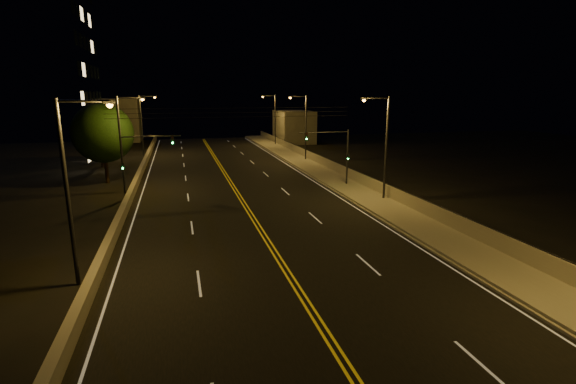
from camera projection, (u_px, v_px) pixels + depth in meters
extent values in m
cube|color=black|center=(255.00, 221.00, 30.47)|extent=(18.00, 120.00, 0.02)
cube|color=gray|center=(388.00, 209.00, 33.13)|extent=(3.60, 120.00, 0.30)
cube|color=gray|center=(367.00, 211.00, 32.68)|extent=(0.14, 120.00, 0.15)
cube|color=gray|center=(407.00, 199.00, 33.39)|extent=(0.30, 120.00, 1.00)
cube|color=gray|center=(117.00, 226.00, 28.04)|extent=(0.45, 120.00, 0.78)
cube|color=gray|center=(294.00, 127.00, 79.54)|extent=(6.00, 10.00, 5.90)
cube|color=gray|center=(119.00, 120.00, 81.00)|extent=(8.00, 8.00, 8.17)
cylinder|color=black|center=(408.00, 193.00, 33.27)|extent=(0.06, 120.00, 0.06)
cube|color=silver|center=(130.00, 230.00, 28.33)|extent=(0.12, 116.00, 0.00)
cube|color=silver|center=(363.00, 212.00, 32.61)|extent=(0.12, 116.00, 0.00)
cube|color=gold|center=(253.00, 221.00, 30.43)|extent=(0.12, 116.00, 0.00)
cube|color=gold|center=(257.00, 220.00, 30.51)|extent=(0.12, 116.00, 0.00)
cube|color=silver|center=(199.00, 283.00, 20.41)|extent=(0.12, 3.00, 0.00)
cube|color=silver|center=(192.00, 227.00, 28.88)|extent=(0.12, 3.00, 0.00)
cube|color=silver|center=(188.00, 197.00, 37.34)|extent=(0.12, 3.00, 0.00)
cube|color=silver|center=(186.00, 178.00, 45.81)|extent=(0.12, 3.00, 0.00)
cube|color=silver|center=(184.00, 165.00, 54.28)|extent=(0.12, 3.00, 0.00)
cube|color=silver|center=(183.00, 155.00, 62.75)|extent=(0.12, 3.00, 0.00)
cube|color=silver|center=(182.00, 148.00, 71.22)|extent=(0.12, 3.00, 0.00)
cube|color=silver|center=(181.00, 142.00, 79.68)|extent=(0.12, 3.00, 0.00)
cube|color=silver|center=(483.00, 366.00, 14.18)|extent=(0.12, 3.00, 0.00)
cube|color=silver|center=(368.00, 264.00, 22.65)|extent=(0.12, 3.00, 0.00)
cube|color=silver|center=(315.00, 218.00, 31.12)|extent=(0.12, 3.00, 0.00)
cube|color=silver|center=(285.00, 191.00, 39.59)|extent=(0.12, 3.00, 0.00)
cube|color=silver|center=(266.00, 174.00, 48.05)|extent=(0.12, 3.00, 0.00)
cube|color=silver|center=(252.00, 162.00, 56.52)|extent=(0.12, 3.00, 0.00)
cube|color=silver|center=(242.00, 153.00, 64.99)|extent=(0.12, 3.00, 0.00)
cube|color=silver|center=(234.00, 146.00, 73.46)|extent=(0.12, 3.00, 0.00)
cube|color=silver|center=(228.00, 141.00, 81.93)|extent=(0.12, 3.00, 0.00)
cylinder|color=#2D2D33|center=(386.00, 150.00, 35.01)|extent=(0.20, 0.20, 8.88)
cylinder|color=#2D2D33|center=(377.00, 98.00, 33.75)|extent=(2.20, 0.12, 0.12)
cube|color=#2D2D33|center=(364.00, 99.00, 33.49)|extent=(0.50, 0.25, 0.14)
sphere|color=#FF9E2D|center=(364.00, 100.00, 33.51)|extent=(0.28, 0.28, 0.28)
cylinder|color=#2D2D33|center=(306.00, 129.00, 56.45)|extent=(0.20, 0.20, 8.88)
cylinder|color=#2D2D33|center=(298.00, 96.00, 55.19)|extent=(2.20, 0.12, 0.12)
cube|color=#2D2D33|center=(290.00, 97.00, 54.94)|extent=(0.50, 0.25, 0.14)
sphere|color=#FF9E2D|center=(290.00, 98.00, 54.96)|extent=(0.28, 0.28, 0.28)
cylinder|color=#2D2D33|center=(275.00, 121.00, 73.65)|extent=(0.20, 0.20, 8.88)
cylinder|color=#2D2D33|center=(269.00, 96.00, 72.40)|extent=(2.20, 0.12, 0.12)
cube|color=#2D2D33|center=(263.00, 96.00, 72.14)|extent=(0.50, 0.25, 0.14)
sphere|color=#FF9E2D|center=(263.00, 97.00, 72.16)|extent=(0.28, 0.28, 0.28)
cylinder|color=#2D2D33|center=(68.00, 196.00, 19.32)|extent=(0.20, 0.20, 8.88)
cylinder|color=#2D2D33|center=(83.00, 101.00, 18.61)|extent=(2.20, 0.12, 0.12)
cube|color=#2D2D33|center=(109.00, 103.00, 18.90)|extent=(0.50, 0.25, 0.14)
sphere|color=#FF9E2D|center=(110.00, 105.00, 18.92)|extent=(0.28, 0.28, 0.28)
cylinder|color=#2D2D33|center=(121.00, 145.00, 38.46)|extent=(0.20, 0.20, 8.88)
cylinder|color=#2D2D33|center=(129.00, 97.00, 37.75)|extent=(2.20, 0.12, 0.12)
cube|color=#2D2D33|center=(142.00, 98.00, 38.04)|extent=(0.50, 0.25, 0.14)
sphere|color=#FF9E2D|center=(142.00, 99.00, 38.06)|extent=(0.28, 0.28, 0.28)
cylinder|color=#2D2D33|center=(141.00, 126.00, 61.93)|extent=(0.20, 0.20, 8.88)
cylinder|color=#2D2D33|center=(147.00, 96.00, 61.22)|extent=(2.20, 0.12, 0.12)
cube|color=#2D2D33|center=(155.00, 97.00, 61.51)|extent=(0.50, 0.25, 0.14)
sphere|color=#FF9E2D|center=(155.00, 97.00, 61.53)|extent=(0.28, 0.28, 0.28)
cylinder|color=#2D2D33|center=(347.00, 158.00, 41.13)|extent=(0.18, 0.18, 5.67)
cylinder|color=#2D2D33|center=(324.00, 132.00, 39.90)|extent=(5.00, 0.10, 0.10)
cube|color=black|center=(306.00, 136.00, 39.55)|extent=(0.28, 0.18, 0.80)
sphere|color=#19FF4C|center=(307.00, 139.00, 39.50)|extent=(0.14, 0.14, 0.14)
cube|color=black|center=(348.00, 157.00, 40.95)|extent=(0.22, 0.14, 0.55)
cylinder|color=#2D2D33|center=(123.00, 168.00, 35.95)|extent=(0.18, 0.18, 5.67)
cylinder|color=#2D2D33|center=(151.00, 136.00, 35.97)|extent=(5.00, 0.10, 0.10)
cube|color=black|center=(172.00, 140.00, 36.48)|extent=(0.28, 0.18, 0.80)
sphere|color=#19FF4C|center=(173.00, 143.00, 36.44)|extent=(0.14, 0.14, 0.14)
cube|color=black|center=(123.00, 166.00, 35.77)|extent=(0.22, 0.14, 0.55)
cylinder|color=black|center=(234.00, 117.00, 37.80)|extent=(22.00, 0.03, 0.03)
cylinder|color=black|center=(234.00, 113.00, 37.71)|extent=(22.00, 0.03, 0.03)
cylinder|color=black|center=(234.00, 108.00, 37.62)|extent=(22.00, 0.03, 0.03)
cylinder|color=black|center=(107.00, 169.00, 43.13)|extent=(0.36, 0.36, 2.86)
sphere|color=black|center=(103.00, 133.00, 42.27)|extent=(6.04, 6.04, 6.04)
cylinder|color=black|center=(102.00, 158.00, 52.73)|extent=(0.36, 0.36, 2.21)
sphere|color=black|center=(100.00, 135.00, 52.07)|extent=(4.67, 4.67, 4.67)
cylinder|color=black|center=(112.00, 149.00, 59.80)|extent=(0.36, 0.36, 2.60)
sphere|color=black|center=(110.00, 125.00, 59.02)|extent=(5.48, 5.48, 5.48)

